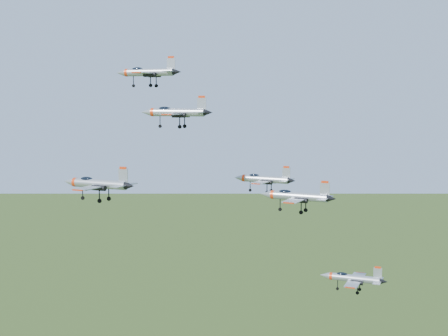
# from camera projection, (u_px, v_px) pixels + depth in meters

# --- Properties ---
(jet_lead) EXTENTS (13.85, 11.45, 3.70)m
(jet_lead) POSITION_uv_depth(u_px,v_px,m) (147.00, 72.00, 119.91)
(jet_lead) COLOR #9DA3A9
(jet_left_high) EXTENTS (13.10, 10.76, 3.51)m
(jet_left_high) POSITION_uv_depth(u_px,v_px,m) (175.00, 112.00, 106.40)
(jet_left_high) COLOR #9DA3A9
(jet_right_high) EXTENTS (13.37, 11.19, 3.58)m
(jet_right_high) POSITION_uv_depth(u_px,v_px,m) (97.00, 183.00, 96.83)
(jet_right_high) COLOR #9DA3A9
(jet_left_low) EXTENTS (12.14, 10.16, 3.25)m
(jet_left_low) POSITION_uv_depth(u_px,v_px,m) (263.00, 179.00, 114.29)
(jet_left_low) COLOR #9DA3A9
(jet_right_low) EXTENTS (12.70, 10.64, 3.40)m
(jet_right_low) POSITION_uv_depth(u_px,v_px,m) (296.00, 196.00, 99.07)
(jet_right_low) COLOR #9DA3A9
(jet_trail) EXTENTS (11.68, 9.71, 3.12)m
(jet_trail) POSITION_uv_depth(u_px,v_px,m) (352.00, 278.00, 106.85)
(jet_trail) COLOR #9DA3A9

